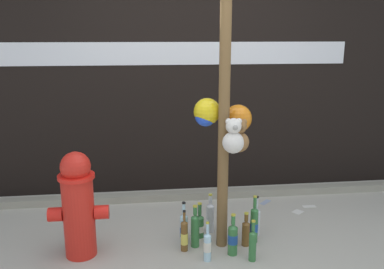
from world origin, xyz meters
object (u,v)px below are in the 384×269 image
at_px(bottle_7, 207,246).
at_px(bottle_11, 210,216).
at_px(bottle_0, 223,224).
at_px(bottle_4, 254,224).
at_px(bottle_1, 256,220).
at_px(bottle_5, 233,238).
at_px(bottle_8, 200,225).
at_px(bottle_3, 195,229).
at_px(bottle_9, 184,228).
at_px(bottle_2, 246,232).
at_px(bottle_6, 253,244).
at_px(memorial_post, 225,92).
at_px(fire_hydrant, 78,204).
at_px(bottle_10, 184,236).

xyz_separation_m(bottle_7, bottle_11, (0.10, 0.48, 0.02)).
relative_size(bottle_0, bottle_4, 0.89).
height_order(bottle_1, bottle_5, bottle_1).
bearing_deg(bottle_8, bottle_3, -110.91).
distance_m(bottle_9, bottle_11, 0.30).
height_order(bottle_2, bottle_8, bottle_8).
bearing_deg(bottle_6, bottle_7, 173.21).
bearing_deg(bottle_7, bottle_6, -6.79).
height_order(memorial_post, bottle_0, memorial_post).
bearing_deg(fire_hydrant, bottle_5, -6.81).
bearing_deg(memorial_post, bottle_6, -58.04).
distance_m(bottle_1, bottle_11, 0.42).
xyz_separation_m(bottle_6, bottle_10, (-0.53, 0.22, -0.01)).
distance_m(bottle_2, bottle_7, 0.42).
height_order(bottle_10, bottle_11, bottle_11).
distance_m(bottle_4, bottle_11, 0.42).
xyz_separation_m(bottle_5, bottle_11, (-0.12, 0.41, 0.01)).
relative_size(bottle_3, bottle_8, 1.15).
distance_m(bottle_6, bottle_7, 0.36).
bearing_deg(bottle_8, memorial_post, -37.45).
xyz_separation_m(memorial_post, bottle_3, (-0.24, -0.02, -1.17)).
bearing_deg(bottle_11, bottle_0, -61.29).
bearing_deg(bottle_2, memorial_post, 164.03).
distance_m(memorial_post, bottle_2, 1.22).
bearing_deg(bottle_1, bottle_10, -163.61).
bearing_deg(bottle_6, bottle_5, 140.44).
bearing_deg(memorial_post, bottle_0, 76.46).
distance_m(bottle_0, bottle_8, 0.21).
bearing_deg(bottle_6, memorial_post, 121.96).
xyz_separation_m(bottle_0, bottle_4, (0.26, -0.08, 0.02)).
bearing_deg(bottle_9, bottle_8, 24.92).
xyz_separation_m(bottle_0, bottle_1, (0.31, 0.05, -0.01)).
distance_m(bottle_4, bottle_9, 0.61).
distance_m(fire_hydrant, bottle_9, 0.92).
bearing_deg(bottle_1, bottle_7, -143.17).
distance_m(memorial_post, bottle_4, 1.19).
bearing_deg(bottle_8, bottle_10, -126.42).
bearing_deg(bottle_7, bottle_10, 133.18).
distance_m(memorial_post, bottle_0, 1.18).
xyz_separation_m(memorial_post, bottle_11, (-0.07, 0.23, -1.18)).
relative_size(bottle_7, bottle_11, 0.91).
height_order(bottle_2, bottle_10, bottle_10).
height_order(bottle_5, bottle_9, bottle_9).
relative_size(bottle_5, bottle_11, 0.97).
xyz_separation_m(bottle_8, bottle_11, (0.11, 0.09, 0.04)).
bearing_deg(fire_hydrant, bottle_6, -10.73).
bearing_deg(bottle_2, bottle_7, -151.07).
xyz_separation_m(bottle_5, bottle_9, (-0.38, 0.26, -0.01)).
xyz_separation_m(bottle_1, bottle_10, (-0.67, -0.20, -0.01)).
height_order(bottle_3, bottle_11, bottle_3).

